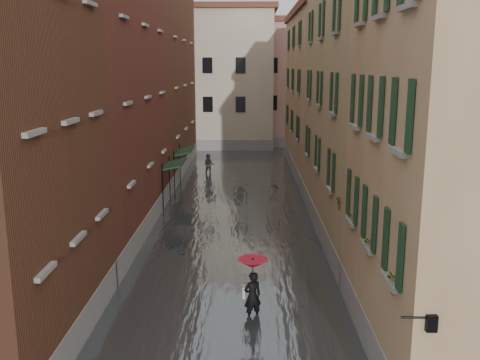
{
  "coord_description": "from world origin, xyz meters",
  "views": [
    {
      "loc": [
        0.69,
        -15.86,
        8.01
      ],
      "look_at": [
        0.34,
        7.42,
        3.0
      ],
      "focal_mm": 40.0,
      "sensor_mm": 36.0,
      "label": 1
    }
  ],
  "objects": [
    {
      "name": "ground",
      "position": [
        0.0,
        0.0,
        0.0
      ],
      "size": [
        120.0,
        120.0,
        0.0
      ],
      "primitive_type": "plane",
      "color": "slate",
      "rests_on": "ground"
    },
    {
      "name": "floodwater",
      "position": [
        0.0,
        13.0,
        0.1
      ],
      "size": [
        10.0,
        60.0,
        0.2
      ],
      "primitive_type": "cube",
      "color": "#505658",
      "rests_on": "ground"
    },
    {
      "name": "building_left_mid",
      "position": [
        -7.0,
        9.0,
        6.25
      ],
      "size": [
        6.0,
        14.0,
        12.5
      ],
      "primitive_type": "cube",
      "color": "#59291C",
      "rests_on": "ground"
    },
    {
      "name": "building_left_far",
      "position": [
        -7.0,
        24.0,
        7.0
      ],
      "size": [
        6.0,
        16.0,
        14.0
      ],
      "primitive_type": "cube",
      "color": "brown",
      "rests_on": "ground"
    },
    {
      "name": "building_right_mid",
      "position": [
        7.0,
        9.0,
        6.5
      ],
      "size": [
        6.0,
        14.0,
        13.0
      ],
      "primitive_type": "cube",
      "color": "#9E8160",
      "rests_on": "ground"
    },
    {
      "name": "building_right_far",
      "position": [
        7.0,
        24.0,
        5.75
      ],
      "size": [
        6.0,
        16.0,
        11.5
      ],
      "primitive_type": "cube",
      "color": "#93704C",
      "rests_on": "ground"
    },
    {
      "name": "building_end_cream",
      "position": [
        -3.0,
        38.0,
        6.5
      ],
      "size": [
        12.0,
        9.0,
        13.0
      ],
      "primitive_type": "cube",
      "color": "beige",
      "rests_on": "ground"
    },
    {
      "name": "building_end_pink",
      "position": [
        6.0,
        40.0,
        6.0
      ],
      "size": [
        10.0,
        9.0,
        12.0
      ],
      "primitive_type": "cube",
      "color": "tan",
      "rests_on": "ground"
    },
    {
      "name": "awning_near",
      "position": [
        -3.49,
        13.73,
        2.46
      ],
      "size": [
        1.09,
        2.7,
        2.8
      ],
      "color": "#15301D",
      "rests_on": "ground"
    },
    {
      "name": "awning_far",
      "position": [
        -3.49,
        18.47,
        2.47
      ],
      "size": [
        1.09,
        3.02,
        2.8
      ],
      "color": "#15301D",
      "rests_on": "ground"
    },
    {
      "name": "wall_lantern",
      "position": [
        4.33,
        -6.0,
        3.01
      ],
      "size": [
        0.71,
        0.22,
        0.35
      ],
      "color": "black",
      "rests_on": "ground"
    },
    {
      "name": "window_planters",
      "position": [
        4.12,
        -0.82,
        3.51
      ],
      "size": [
        0.59,
        8.06,
        0.84
      ],
      "color": "brown",
      "rests_on": "ground"
    },
    {
      "name": "pedestrian_main",
      "position": [
        0.85,
        -0.03,
        1.27
      ],
      "size": [
        0.97,
        0.97,
        2.06
      ],
      "color": "black",
      "rests_on": "ground"
    },
    {
      "name": "pedestrian_far",
      "position": [
        -2.19,
        22.79,
        0.81
      ],
      "size": [
        0.83,
        0.67,
        1.63
      ],
      "primitive_type": "imported",
      "rotation": [
        0.0,
        0.0,
        -0.07
      ],
      "color": "black",
      "rests_on": "ground"
    }
  ]
}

